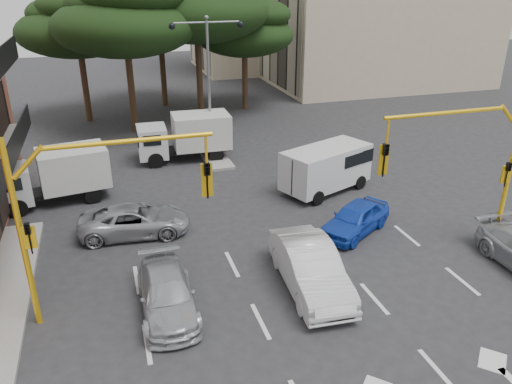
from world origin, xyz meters
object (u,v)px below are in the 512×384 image
street_lamp_center (208,62)px  van_white (326,169)px  box_truck_a (54,177)px  box_truck_b (185,138)px  signal_mast_right (474,156)px  signal_mast_left (83,202)px  car_blue_compact (355,218)px  car_silver_wagon (167,294)px  car_silver_cross_a (135,220)px  car_white_hatch (310,267)px

street_lamp_center → van_white: bearing=-59.5°
box_truck_a → box_truck_b: bearing=-68.6°
signal_mast_right → street_lamp_center: bearing=115.9°
signal_mast_left → car_blue_compact: signal_mast_left is taller
signal_mast_left → car_silver_wagon: (2.13, -0.54, -3.27)m
signal_mast_right → box_truck_b: bearing=122.0°
street_lamp_center → signal_mast_left: bearing=-115.9°
car_silver_wagon → signal_mast_left: bearing=166.8°
street_lamp_center → car_silver_cross_a: bearing=-120.1°
signal_mast_left → car_silver_cross_a: bearing=72.5°
signal_mast_right → car_silver_wagon: size_ratio=1.42×
street_lamp_center → box_truck_a: size_ratio=1.52×
car_blue_compact → car_silver_wagon: 8.76m
car_blue_compact → car_silver_cross_a: bearing=-138.5°
car_white_hatch → car_silver_wagon: size_ratio=1.15×
signal_mast_right → signal_mast_left: size_ratio=1.00×
car_white_hatch → car_silver_wagon: car_white_hatch is taller
signal_mast_left → car_silver_cross_a: signal_mast_left is taller
car_blue_compact → box_truck_a: size_ratio=0.74×
van_white → car_white_hatch: bearing=-49.9°
signal_mast_right → street_lamp_center: size_ratio=0.77×
street_lamp_center → car_white_hatch: (0.18, -14.74, -4.63)m
signal_mast_left → street_lamp_center: bearing=64.1°
car_silver_cross_a → signal_mast_left: bearing=168.2°
car_white_hatch → car_silver_cross_a: car_white_hatch is taller
signal_mast_left → car_white_hatch: (6.98, -0.73, -3.08)m
signal_mast_right → car_silver_wagon: bearing=-177.3°
car_white_hatch → box_truck_a: size_ratio=0.95×
street_lamp_center → car_white_hatch: street_lamp_center is taller
street_lamp_center → box_truck_b: size_ratio=1.45×
box_truck_b → van_white: bearing=-136.8°
car_blue_compact → van_white: (0.65, 4.43, 0.50)m
box_truck_a → car_silver_wagon: bearing=-168.2°
car_silver_wagon → car_silver_cross_a: (-0.55, 5.55, 0.01)m
signal_mast_right → car_silver_wagon: (-11.48, -0.54, -3.27)m
car_white_hatch → box_truck_b: 14.36m
car_silver_cross_a → box_truck_a: size_ratio=0.88×
signal_mast_left → street_lamp_center: 15.65m
box_truck_a → signal_mast_right: bearing=-130.9°
car_silver_wagon → signal_mast_right: bearing=3.8°
box_truck_b → street_lamp_center: bearing=-71.1°
box_truck_a → box_truck_b: (6.89, 4.09, 0.06)m
car_blue_compact → car_silver_wagon: size_ratio=0.89×
signal_mast_left → car_silver_cross_a: size_ratio=1.34×
signal_mast_right → box_truck_b: 16.13m
car_silver_cross_a → van_white: size_ratio=0.99×
signal_mast_right → van_white: size_ratio=1.32×
car_white_hatch → box_truck_b: box_truck_b is taller
signal_mast_right → van_white: signal_mast_right is taller
signal_mast_left → box_truck_a: signal_mast_left is taller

